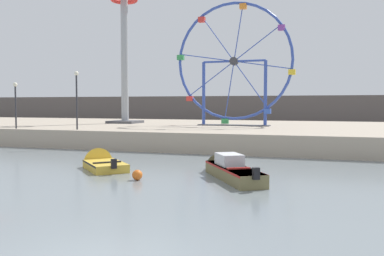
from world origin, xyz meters
name	(u,v)px	position (x,y,z in m)	size (l,w,h in m)	color
quay_promenade	(279,133)	(0.00, 29.59, 0.67)	(110.00, 22.45, 1.33)	tan
distant_town_skyline	(300,111)	(0.00, 55.46, 2.20)	(140.00, 3.00, 4.40)	#564C47
motorboat_mustard_yellow	(101,164)	(-6.60, 11.37, 0.21)	(3.60, 3.62, 1.50)	gold
motorboat_olive_wood	(227,168)	(-0.03, 10.97, 0.35)	(4.09, 5.51, 1.32)	olive
ferris_wheel_blue_frame	(234,64)	(-3.72, 28.57, 6.65)	(10.31, 1.20, 10.59)	#334CA8
drop_tower_steel_tower	(124,43)	(-14.90, 29.96, 9.07)	(2.80, 2.80, 15.19)	#999EA3
promenade_lamp_near	(15,98)	(-18.44, 19.00, 3.66)	(0.32, 0.32, 3.50)	#2D2D33
promenade_lamp_far	(77,92)	(-13.35, 19.42, 4.09)	(0.32, 0.32, 4.26)	#2D2D33
mooring_buoy_orange	(137,175)	(-3.38, 8.83, 0.22)	(0.44, 0.44, 0.44)	orange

